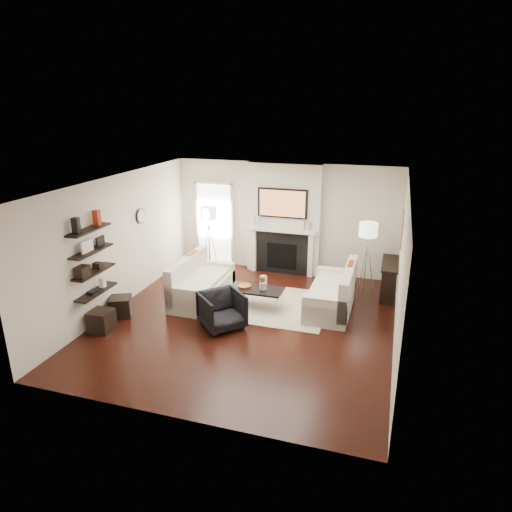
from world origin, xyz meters
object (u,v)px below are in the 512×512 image
(loveseat_right_base, at_px, (330,300))
(lamp_right_shade, at_px, (368,230))
(loveseat_left_base, at_px, (203,291))
(ottoman_near, at_px, (121,307))
(coffee_table, at_px, (256,290))
(armchair, at_px, (222,309))
(lamp_left_shade, at_px, (208,213))

(loveseat_right_base, distance_m, lamp_right_shade, 1.78)
(loveseat_left_base, bearing_deg, ottoman_near, -135.89)
(lamp_right_shade, bearing_deg, loveseat_right_base, -117.36)
(loveseat_right_base, bearing_deg, loveseat_left_base, -172.84)
(coffee_table, relative_size, armchair, 1.44)
(loveseat_left_base, distance_m, ottoman_near, 1.72)
(lamp_left_shade, bearing_deg, loveseat_left_base, -71.93)
(coffee_table, xyz_separation_m, ottoman_near, (-2.45, -1.17, -0.20))
(lamp_left_shade, relative_size, lamp_right_shade, 1.00)
(loveseat_right_base, distance_m, armchair, 2.31)
(lamp_right_shade, bearing_deg, armchair, -133.81)
(armchair, bearing_deg, lamp_right_shade, 0.13)
(coffee_table, relative_size, lamp_left_shade, 2.75)
(coffee_table, bearing_deg, lamp_left_shade, 133.64)
(ottoman_near, bearing_deg, loveseat_right_base, 21.37)
(coffee_table, xyz_separation_m, lamp_left_shade, (-1.83, 1.92, 1.05))
(loveseat_left_base, bearing_deg, lamp_left_shade, 108.07)
(armchair, distance_m, lamp_right_shade, 3.66)
(coffee_table, height_order, lamp_right_shade, lamp_right_shade)
(coffee_table, distance_m, armchair, 1.08)
(armchair, height_order, lamp_right_shade, lamp_right_shade)
(loveseat_right_base, bearing_deg, lamp_left_shade, 154.84)
(ottoman_near, bearing_deg, armchair, 4.05)
(loveseat_left_base, relative_size, loveseat_right_base, 1.00)
(ottoman_near, bearing_deg, lamp_right_shade, 30.59)
(lamp_right_shade, height_order, ottoman_near, lamp_right_shade)
(lamp_left_shade, bearing_deg, loveseat_right_base, -25.16)
(lamp_left_shade, bearing_deg, lamp_right_shade, -6.21)
(loveseat_left_base, distance_m, coffee_table, 1.23)
(loveseat_left_base, xyz_separation_m, ottoman_near, (-1.24, -1.20, -0.01))
(lamp_right_shade, distance_m, ottoman_near, 5.40)
(coffee_table, bearing_deg, loveseat_left_base, 178.69)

